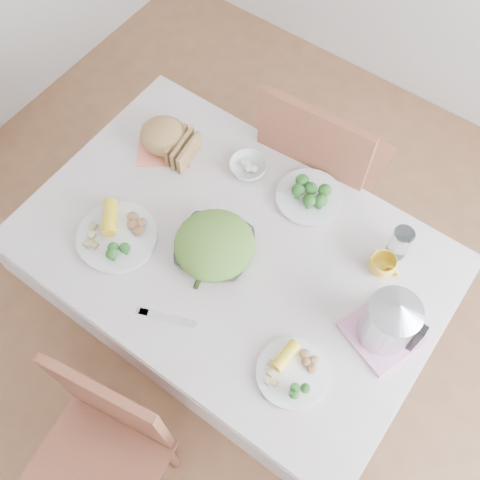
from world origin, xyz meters
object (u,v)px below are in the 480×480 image
Objects in this scene: chair_far at (325,169)px; salad_bowl at (215,249)px; dining_table at (233,291)px; chair_near at (95,471)px; dinner_plate_right at (292,373)px; electric_kettle at (390,321)px; dinner_plate_left at (117,237)px; yellow_mug at (382,265)px.

chair_far is 3.95× the size of salad_bowl.
dining_table is 1.48× the size of chair_near.
electric_kettle reaches higher than dinner_plate_right.
dinner_plate_left reaches higher than dinner_plate_right.
chair_near is 1.55m from chair_far.
salad_bowl is 0.91× the size of dinner_plate_left.
yellow_mug is 0.25m from electric_kettle.
electric_kettle is at bearing 59.92° from dinner_plate_right.
chair_near is 3.54× the size of salad_bowl.
chair_near is at bearing 86.72° from chair_far.
dining_table is 4.79× the size of dinner_plate_left.
dinner_plate_right is at bearing -144.68° from electric_kettle.
chair_far is at bearing 81.66° from chair_near.
chair_far is 1.08m from dinner_plate_right.
chair_near is (0.03, -0.85, 0.09)m from dining_table.
chair_far is at bearing 68.08° from dinner_plate_left.
yellow_mug is at bearing 96.17° from electric_kettle.
salad_bowl is 1.14× the size of dinner_plate_right.
chair_near is at bearing -123.04° from dinner_plate_right.
dining_table is 5.24× the size of salad_bowl.
dinner_plate_right is 0.35m from electric_kettle.
chair_far reaches higher than yellow_mug.
electric_kettle reaches higher than chair_near.
dinner_plate_right is at bearing -3.15° from dinner_plate_left.
chair_near is 0.89× the size of chair_far.
chair_far is at bearing 106.93° from electric_kettle.
chair_far is at bearing 89.68° from dining_table.
chair_far reaches higher than chair_near.
yellow_mug is (0.83, 0.45, 0.03)m from dinner_plate_left.
salad_bowl is at bearing 156.32° from dinner_plate_right.
chair_near is 1.22m from yellow_mug.
electric_kettle is (0.63, 0.09, 0.09)m from salad_bowl.
dining_table is 5.91× the size of electric_kettle.
chair_far is 0.74m from yellow_mug.
dining_table is at bearing -153.23° from yellow_mug.
chair_far is at bearing 113.82° from dinner_plate_right.
chair_far is (0.00, 0.70, 0.09)m from dining_table.
chair_near reaches higher than salad_bowl.
dining_table is 0.58m from dinner_plate_left.
electric_kettle is at bearing 127.21° from chair_far.
chair_near is at bearing -84.99° from salad_bowl.
dinner_plate_left is 1.23× the size of electric_kettle.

